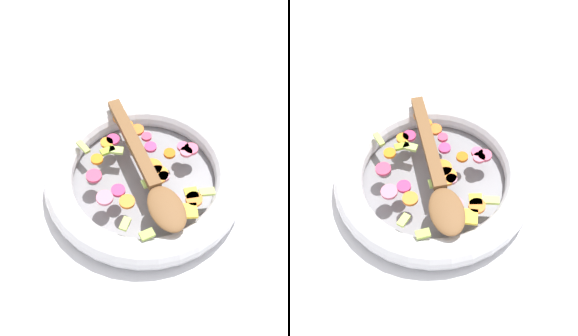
% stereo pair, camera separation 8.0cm
% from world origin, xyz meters
% --- Properties ---
extents(ground_plane, '(4.00, 4.00, 0.00)m').
position_xyz_m(ground_plane, '(0.00, 0.00, 0.00)').
color(ground_plane, silver).
extents(skillet, '(0.35, 0.35, 0.05)m').
position_xyz_m(skillet, '(0.00, 0.00, 0.02)').
color(skillet, slate).
rests_on(skillet, ground_plane).
extents(chopped_vegetables, '(0.26, 0.24, 0.01)m').
position_xyz_m(chopped_vegetables, '(0.00, 0.00, 0.05)').
color(chopped_vegetables, orange).
rests_on(chopped_vegetables, skillet).
extents(wooden_spoon, '(0.28, 0.16, 0.01)m').
position_xyz_m(wooden_spoon, '(0.02, 0.01, 0.06)').
color(wooden_spoon, brown).
rests_on(wooden_spoon, chopped_vegetables).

